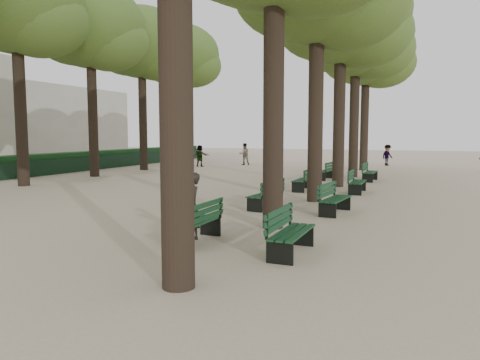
% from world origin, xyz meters
% --- Properties ---
extents(ground, '(120.00, 120.00, 0.00)m').
position_xyz_m(ground, '(0.00, 0.00, 0.00)').
color(ground, '#C3AE94').
rests_on(ground, ground).
extents(tree_central_3, '(6.00, 6.00, 9.95)m').
position_xyz_m(tree_central_3, '(1.50, 13.00, 7.65)').
color(tree_central_3, '#33261C').
rests_on(tree_central_3, ground).
extents(tree_central_4, '(6.00, 6.00, 9.95)m').
position_xyz_m(tree_central_4, '(1.50, 18.00, 7.65)').
color(tree_central_4, '#33261C').
rests_on(tree_central_4, ground).
extents(tree_central_5, '(6.00, 6.00, 9.95)m').
position_xyz_m(tree_central_5, '(1.50, 23.00, 7.65)').
color(tree_central_5, '#33261C').
rests_on(tree_central_5, ground).
extents(tree_far_2, '(6.00, 6.00, 10.45)m').
position_xyz_m(tree_far_2, '(-12.00, 8.00, 8.14)').
color(tree_far_2, '#33261C').
rests_on(tree_far_2, ground).
extents(tree_far_3, '(6.00, 6.00, 10.45)m').
position_xyz_m(tree_far_3, '(-12.00, 13.00, 8.14)').
color(tree_far_3, '#33261C').
rests_on(tree_far_3, ground).
extents(tree_far_4, '(6.00, 6.00, 10.45)m').
position_xyz_m(tree_far_4, '(-12.00, 18.00, 8.14)').
color(tree_far_4, '#33261C').
rests_on(tree_far_4, ground).
extents(tree_far_5, '(6.00, 6.00, 10.45)m').
position_xyz_m(tree_far_5, '(-12.00, 23.00, 8.14)').
color(tree_far_5, '#33261C').
rests_on(tree_far_5, ground).
extents(bench_left_0, '(0.61, 1.81, 0.92)m').
position_xyz_m(bench_left_0, '(0.37, 0.82, 0.27)').
color(bench_left_0, black).
rests_on(bench_left_0, ground).
extents(bench_left_1, '(0.79, 1.86, 0.92)m').
position_xyz_m(bench_left_1, '(0.37, 5.87, 0.27)').
color(bench_left_1, black).
rests_on(bench_left_1, ground).
extents(bench_left_2, '(0.57, 1.80, 0.92)m').
position_xyz_m(bench_left_2, '(0.37, 10.91, 0.27)').
color(bench_left_2, black).
rests_on(bench_left_2, ground).
extents(bench_left_3, '(0.75, 1.85, 0.92)m').
position_xyz_m(bench_left_3, '(0.37, 15.88, 0.27)').
color(bench_left_3, black).
rests_on(bench_left_3, ground).
extents(bench_right_0, '(0.61, 1.81, 0.92)m').
position_xyz_m(bench_right_0, '(2.63, 0.62, 0.27)').
color(bench_right_0, black).
rests_on(bench_right_0, ground).
extents(bench_right_1, '(0.78, 1.85, 0.92)m').
position_xyz_m(bench_right_1, '(2.63, 5.71, 0.27)').
color(bench_right_1, black).
rests_on(bench_right_1, ground).
extents(bench_right_2, '(0.58, 1.80, 0.92)m').
position_xyz_m(bench_right_2, '(2.63, 10.92, 0.27)').
color(bench_right_2, black).
rests_on(bench_right_2, ground).
extents(bench_right_3, '(0.66, 1.83, 0.92)m').
position_xyz_m(bench_right_3, '(2.63, 15.93, 0.27)').
color(bench_right_3, black).
rests_on(bench_right_3, ground).
extents(man_with_map, '(0.63, 0.66, 1.55)m').
position_xyz_m(man_with_map, '(0.25, 0.92, 0.78)').
color(man_with_map, black).
rests_on(man_with_map, ground).
extents(pedestrian_a, '(0.85, 0.71, 1.64)m').
position_xyz_m(pedestrian_a, '(-7.49, 24.80, 0.82)').
color(pedestrian_a, '#262628').
rests_on(pedestrian_a, ground).
extents(pedestrian_b, '(0.84, 1.00, 1.56)m').
position_xyz_m(pedestrian_b, '(2.67, 27.93, 0.78)').
color(pedestrian_b, '#262628').
rests_on(pedestrian_b, ground).
extents(pedestrian_e, '(1.47, 0.54, 1.55)m').
position_xyz_m(pedestrian_e, '(-9.92, 22.11, 0.77)').
color(pedestrian_e, '#262628').
rests_on(pedestrian_e, ground).
extents(fence, '(0.08, 42.00, 0.90)m').
position_xyz_m(fence, '(-15.00, 11.00, 0.45)').
color(fence, black).
rests_on(fence, ground).
extents(hedge, '(1.20, 42.00, 1.20)m').
position_xyz_m(hedge, '(-15.70, 11.00, 0.60)').
color(hedge, '#143B1A').
rests_on(hedge, ground).
extents(building_far, '(12.00, 16.00, 7.00)m').
position_xyz_m(building_far, '(-33.00, 30.00, 3.50)').
color(building_far, '#B7B2A3').
rests_on(building_far, ground).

